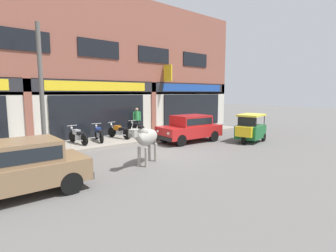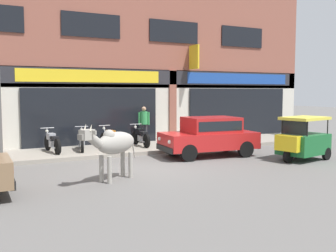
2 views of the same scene
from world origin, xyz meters
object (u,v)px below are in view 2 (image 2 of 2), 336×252
(motorcycle_0, at_px, (52,142))
(pedestrian, at_px, (144,121))
(motorcycle_2, at_px, (112,138))
(cow, at_px, (114,144))
(auto_rickshaw, at_px, (302,142))
(car_1, at_px, (210,135))
(motorcycle_3, at_px, (141,137))
(motorcycle_1, at_px, (82,140))

(motorcycle_0, height_order, pedestrian, pedestrian)
(motorcycle_2, height_order, pedestrian, pedestrian)
(cow, relative_size, auto_rickshaw, 0.92)
(motorcycle_2, bearing_deg, pedestrian, 25.28)
(motorcycle_2, distance_m, pedestrian, 2.03)
(cow, relative_size, motorcycle_2, 1.08)
(car_1, bearing_deg, motorcycle_3, 119.54)
(auto_rickshaw, height_order, motorcycle_3, auto_rickshaw)
(auto_rickshaw, relative_size, motorcycle_0, 1.17)
(motorcycle_2, xyz_separation_m, pedestrian, (1.75, 0.83, 0.60))
(cow, bearing_deg, motorcycle_1, 84.98)
(car_1, distance_m, motorcycle_1, 4.91)
(cow, distance_m, auto_rickshaw, 6.94)
(motorcycle_1, bearing_deg, motorcycle_3, 1.49)
(motorcycle_1, bearing_deg, pedestrian, 16.41)
(cow, height_order, pedestrian, pedestrian)
(auto_rickshaw, distance_m, motorcycle_3, 6.39)
(cow, height_order, motorcycle_0, cow)
(cow, relative_size, motorcycle_3, 1.07)
(car_1, distance_m, pedestrian, 3.78)
(motorcycle_1, distance_m, motorcycle_2, 1.25)
(car_1, height_order, motorcycle_1, car_1)
(cow, height_order, car_1, cow)
(car_1, xyz_separation_m, pedestrian, (-1.08, 3.60, 0.32))
(motorcycle_0, relative_size, motorcycle_3, 1.00)
(motorcycle_3, distance_m, pedestrian, 1.13)
(cow, bearing_deg, auto_rickshaw, 0.02)
(motorcycle_0, distance_m, motorcycle_3, 3.62)
(auto_rickshaw, height_order, pedestrian, pedestrian)
(auto_rickshaw, bearing_deg, motorcycle_3, 128.77)
(motorcycle_1, bearing_deg, car_1, -33.75)
(motorcycle_1, distance_m, pedestrian, 3.18)
(cow, xyz_separation_m, motorcycle_2, (1.68, 4.98, -0.47))
(car_1, height_order, motorcycle_0, car_1)
(motorcycle_0, xyz_separation_m, motorcycle_1, (1.13, 0.02, 0.00))
(motorcycle_1, bearing_deg, auto_rickshaw, -37.12)
(auto_rickshaw, bearing_deg, motorcycle_0, 147.28)
(auto_rickshaw, bearing_deg, cow, -179.98)
(auto_rickshaw, distance_m, motorcycle_2, 7.23)
(car_1, relative_size, motorcycle_2, 2.08)
(motorcycle_1, relative_size, motorcycle_2, 0.99)
(car_1, bearing_deg, motorcycle_2, 135.51)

